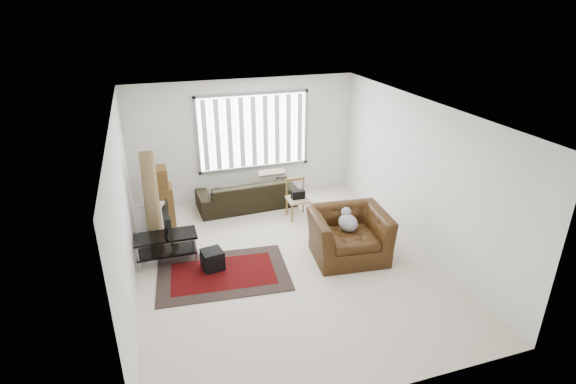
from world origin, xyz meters
name	(u,v)px	position (x,y,z in m)	size (l,w,h in m)	color
room	(278,158)	(0.03, 0.51, 1.76)	(6.00, 6.02, 2.71)	beige
persian_rug	(223,274)	(-1.10, 0.00, 0.01)	(2.28, 1.63, 0.02)	black
tv_stand	(166,243)	(-1.95, 0.68, 0.38)	(1.05, 0.47, 0.53)	black
tv	(163,223)	(-1.95, 0.68, 0.77)	(0.85, 0.11, 0.49)	black
subwoofer	(213,259)	(-1.24, 0.20, 0.19)	(0.34, 0.34, 0.34)	black
moving_boxes	(160,201)	(-1.95, 2.03, 0.59)	(0.51, 0.47, 1.26)	brown
white_flatpack	(152,223)	(-2.15, 1.48, 0.39)	(0.61, 0.09, 0.77)	silver
rolled_rug	(152,200)	(-2.10, 1.42, 0.89)	(0.27, 0.27, 1.78)	brown
sofa	(247,190)	(-0.11, 2.45, 0.41)	(2.13, 0.92, 0.82)	black
side_chair	(298,197)	(0.78, 1.64, 0.45)	(0.44, 0.44, 0.82)	tan
armchair	(349,231)	(1.13, -0.10, 0.49)	(1.42, 1.27, 0.97)	#361E0B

